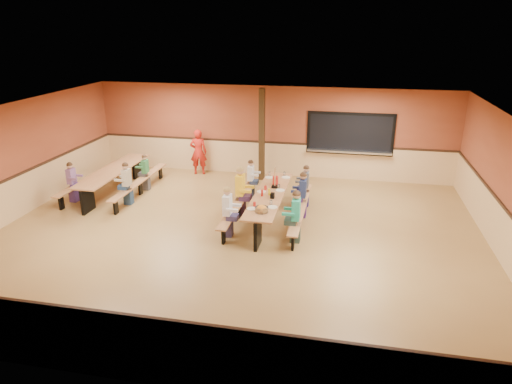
# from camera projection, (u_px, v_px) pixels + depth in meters

# --- Properties ---
(ground) EXTENTS (12.00, 12.00, 0.00)m
(ground) POSITION_uv_depth(u_px,v_px,m) (236.00, 236.00, 11.17)
(ground) COLOR olive
(ground) RESTS_ON ground
(room_envelope) EXTENTS (12.04, 10.04, 3.02)m
(room_envelope) POSITION_uv_depth(u_px,v_px,m) (235.00, 210.00, 10.93)
(room_envelope) COLOR brown
(room_envelope) RESTS_ON ground
(kitchen_pass_through) EXTENTS (2.78, 0.28, 1.38)m
(kitchen_pass_through) POSITION_uv_depth(u_px,v_px,m) (350.00, 136.00, 14.72)
(kitchen_pass_through) COLOR black
(kitchen_pass_through) RESTS_ON ground
(structural_post) EXTENTS (0.18, 0.18, 3.00)m
(structural_post) POSITION_uv_depth(u_px,v_px,m) (262.00, 135.00, 14.73)
(structural_post) COLOR black
(structural_post) RESTS_ON ground
(cafeteria_table_main) EXTENTS (1.91, 3.70, 0.74)m
(cafeteria_table_main) POSITION_uv_depth(u_px,v_px,m) (269.00, 201.00, 11.91)
(cafeteria_table_main) COLOR #A66D42
(cafeteria_table_main) RESTS_ON ground
(cafeteria_table_second) EXTENTS (1.91, 3.70, 0.74)m
(cafeteria_table_second) POSITION_uv_depth(u_px,v_px,m) (114.00, 176.00, 13.87)
(cafeteria_table_second) COLOR #A66D42
(cafeteria_table_second) RESTS_ON ground
(seated_child_white_left) EXTENTS (0.39, 0.32, 1.25)m
(seated_child_white_left) POSITION_uv_depth(u_px,v_px,m) (227.00, 212.00, 10.98)
(seated_child_white_left) COLOR white
(seated_child_white_left) RESTS_ON ground
(seated_adult_yellow) EXTENTS (0.44, 0.36, 1.35)m
(seated_adult_yellow) POSITION_uv_depth(u_px,v_px,m) (240.00, 191.00, 12.19)
(seated_adult_yellow) COLOR yellow
(seated_adult_yellow) RESTS_ON ground
(seated_child_grey_left) EXTENTS (0.34, 0.28, 1.15)m
(seated_child_grey_left) POSITION_uv_depth(u_px,v_px,m) (251.00, 179.00, 13.44)
(seated_child_grey_left) COLOR white
(seated_child_grey_left) RESTS_ON ground
(seated_child_teal_right) EXTENTS (0.40, 0.33, 1.27)m
(seated_child_teal_right) POSITION_uv_depth(u_px,v_px,m) (296.00, 217.00, 10.69)
(seated_child_teal_right) COLOR teal
(seated_child_teal_right) RESTS_ON ground
(seated_child_navy_right) EXTENTS (0.38, 0.31, 1.24)m
(seated_child_navy_right) POSITION_uv_depth(u_px,v_px,m) (303.00, 195.00, 12.10)
(seated_child_navy_right) COLOR navy
(seated_child_navy_right) RESTS_ON ground
(seated_child_char_right) EXTENTS (0.36, 0.29, 1.19)m
(seated_child_char_right) POSITION_uv_depth(u_px,v_px,m) (306.00, 186.00, 12.83)
(seated_child_char_right) COLOR #4D4F57
(seated_child_char_right) RESTS_ON ground
(seated_child_purple_sec) EXTENTS (0.35, 0.29, 1.17)m
(seated_child_purple_sec) POSITION_uv_depth(u_px,v_px,m) (72.00, 182.00, 13.15)
(seated_child_purple_sec) COLOR slate
(seated_child_purple_sec) RESTS_ON ground
(seated_child_green_sec) EXTENTS (0.33, 0.27, 1.12)m
(seated_child_green_sec) POSITION_uv_depth(u_px,v_px,m) (146.00, 172.00, 14.11)
(seated_child_green_sec) COLOR #347E48
(seated_child_green_sec) RESTS_ON ground
(seated_child_tan_sec) EXTENTS (0.38, 0.31, 1.22)m
(seated_child_tan_sec) POSITION_uv_depth(u_px,v_px,m) (127.00, 184.00, 12.96)
(seated_child_tan_sec) COLOR #B2A78D
(seated_child_tan_sec) RESTS_ON ground
(standing_woman) EXTENTS (0.63, 0.48, 1.56)m
(standing_woman) POSITION_uv_depth(u_px,v_px,m) (198.00, 152.00, 15.53)
(standing_woman) COLOR red
(standing_woman) RESTS_ON ground
(punch_pitcher) EXTENTS (0.16, 0.16, 0.22)m
(punch_pitcher) POSITION_uv_depth(u_px,v_px,m) (275.00, 180.00, 12.52)
(punch_pitcher) COLOR red
(punch_pitcher) RESTS_ON cafeteria_table_main
(chip_bowl) EXTENTS (0.32, 0.32, 0.15)m
(chip_bowl) POSITION_uv_depth(u_px,v_px,m) (262.00, 209.00, 10.67)
(chip_bowl) COLOR orange
(chip_bowl) RESTS_ON cafeteria_table_main
(napkin_dispenser) EXTENTS (0.10, 0.14, 0.13)m
(napkin_dispenser) POSITION_uv_depth(u_px,v_px,m) (272.00, 196.00, 11.53)
(napkin_dispenser) COLOR black
(napkin_dispenser) RESTS_ON cafeteria_table_main
(condiment_mustard) EXTENTS (0.06, 0.06, 0.17)m
(condiment_mustard) POSITION_uv_depth(u_px,v_px,m) (269.00, 192.00, 11.73)
(condiment_mustard) COLOR yellow
(condiment_mustard) RESTS_ON cafeteria_table_main
(condiment_ketchup) EXTENTS (0.06, 0.06, 0.17)m
(condiment_ketchup) POSITION_uv_depth(u_px,v_px,m) (262.00, 193.00, 11.66)
(condiment_ketchup) COLOR #B2140F
(condiment_ketchup) RESTS_ON cafeteria_table_main
(table_paddle) EXTENTS (0.16, 0.16, 0.56)m
(table_paddle) POSITION_uv_depth(u_px,v_px,m) (275.00, 183.00, 12.24)
(table_paddle) COLOR black
(table_paddle) RESTS_ON cafeteria_table_main
(place_settings) EXTENTS (0.65, 3.30, 0.11)m
(place_settings) POSITION_uv_depth(u_px,v_px,m) (269.00, 192.00, 11.82)
(place_settings) COLOR beige
(place_settings) RESTS_ON cafeteria_table_main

